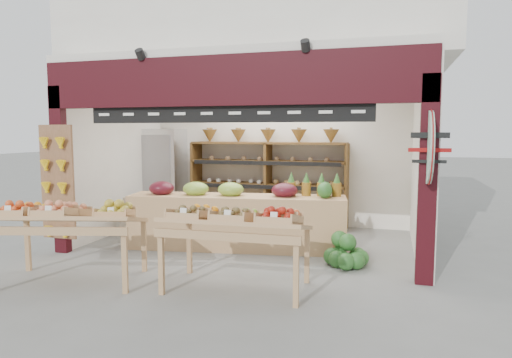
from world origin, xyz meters
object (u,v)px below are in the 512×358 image
Objects in this scene: cardboard_stack at (148,222)px; mid_counter at (236,220)px; back_shelving at (268,167)px; display_table_left at (63,216)px; refrigerator at (165,175)px; display_table_right at (237,220)px; watermelon_pile at (346,254)px.

cardboard_stack is 1.94m from mid_counter.
back_shelving reaches higher than display_table_left.
refrigerator is 1.02× the size of display_table_left.
refrigerator is 0.55× the size of mid_counter.
display_table_right is (0.64, -1.84, 0.38)m from mid_counter.
refrigerator is 4.81m from watermelon_pile.
display_table_left is (-1.62, -2.19, 0.38)m from mid_counter.
back_shelving is 3.88m from display_table_right.
refrigerator is 4.69m from display_table_right.
back_shelving is 4.49m from display_table_left.
display_table_left is (-1.64, -4.17, -0.35)m from back_shelving.
watermelon_pile is (1.21, 1.34, -0.69)m from display_table_right.
mid_counter is at bearing 53.53° from display_table_left.
cardboard_stack is at bearing 138.42° from display_table_right.
cardboard_stack is 0.60× the size of display_table_right.
watermelon_pile is at bearing -53.44° from back_shelving.
display_table_right is (2.52, -2.24, 0.60)m from cardboard_stack.
watermelon_pile is at bearing -13.49° from cardboard_stack.
refrigerator is at bearing 150.49° from watermelon_pile.
mid_counter is (-0.02, -1.98, -0.73)m from back_shelving.
watermelon_pile is (3.47, 1.69, -0.69)m from display_table_left.
display_table_right is at bearing -41.58° from cardboard_stack.
back_shelving is 3.04× the size of cardboard_stack.
cardboard_stack is 0.29× the size of mid_counter.
back_shelving is 2.11m from mid_counter.
cardboard_stack reaches higher than watermelon_pile.
refrigerator is 1.13× the size of display_table_right.
cardboard_stack is (-1.90, -1.58, -0.95)m from back_shelving.
display_table_left is at bearing -171.20° from display_table_right.
refrigerator is at bearing 140.98° from mid_counter.
cardboard_stack is 3.85m from watermelon_pile.
display_table_left reaches higher than watermelon_pile.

